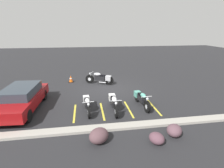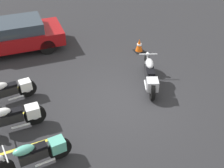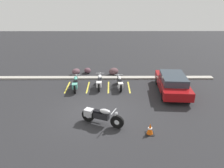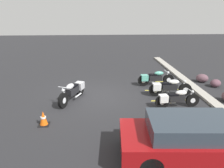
% 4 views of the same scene
% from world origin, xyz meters
% --- Properties ---
extents(ground, '(60.00, 60.00, 0.00)m').
position_xyz_m(ground, '(0.00, 0.00, 0.00)').
color(ground, '#262628').
extents(motorcycle_silver_featured, '(2.19, 1.11, 0.91)m').
position_xyz_m(motorcycle_silver_featured, '(0.37, -1.04, 0.49)').
color(motorcycle_silver_featured, black).
rests_on(motorcycle_silver_featured, ground).
extents(parked_bike_0, '(0.60, 2.15, 0.85)m').
position_xyz_m(parked_bike_0, '(-1.55, 3.42, 0.45)').
color(parked_bike_0, black).
rests_on(parked_bike_0, ground).
extents(parked_bike_1, '(0.62, 2.19, 0.86)m').
position_xyz_m(parked_bike_1, '(0.11, 3.72, 0.46)').
color(parked_bike_1, black).
rests_on(parked_bike_1, ground).
extents(parked_bike_2, '(0.58, 2.05, 0.81)m').
position_xyz_m(parked_bike_2, '(1.54, 3.60, 0.43)').
color(parked_bike_2, black).
rests_on(parked_bike_2, ground).
extents(car_red, '(2.09, 4.41, 1.29)m').
position_xyz_m(car_red, '(5.06, 2.90, 0.68)').
color(car_red, black).
rests_on(car_red, ground).
extents(traffic_cone, '(0.40, 0.40, 0.57)m').
position_xyz_m(traffic_cone, '(2.77, -1.93, 0.27)').
color(traffic_cone, black).
rests_on(traffic_cone, ground).
extents(stall_line_1, '(0.10, 2.10, 0.00)m').
position_xyz_m(stall_line_1, '(-0.74, 3.77, 0.00)').
color(stall_line_1, gold).
rests_on(stall_line_1, ground).
extents(stall_line_2, '(0.10, 2.10, 0.00)m').
position_xyz_m(stall_line_2, '(0.74, 3.77, 0.00)').
color(stall_line_2, gold).
rests_on(stall_line_2, ground).
extents(stall_line_3, '(0.10, 2.10, 0.00)m').
position_xyz_m(stall_line_3, '(2.22, 3.77, 0.00)').
color(stall_line_3, gold).
rests_on(stall_line_3, ground).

